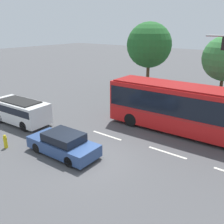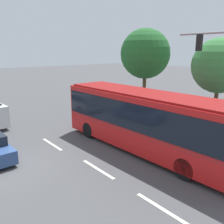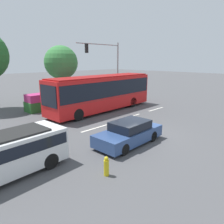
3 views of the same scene
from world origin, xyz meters
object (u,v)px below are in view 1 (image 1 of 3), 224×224
street_tree_left (149,45)px  sedan_foreground (63,144)px  fire_hydrant (5,142)px  city_bus (189,107)px  suv_left_lane (21,110)px

street_tree_left → sedan_foreground: bearing=-78.2°
sedan_foreground → fire_hydrant: (-3.38, -1.63, -0.22)m
city_bus → suv_left_lane: (-10.71, -5.84, -0.83)m
city_bus → street_tree_left: size_ratio=1.52×
city_bus → street_tree_left: (-7.66, 7.82, 3.26)m
city_bus → fire_hydrant: 11.93m
sedan_foreground → suv_left_lane: size_ratio=0.91×
city_bus → street_tree_left: bearing=-47.4°
city_bus → sedan_foreground: size_ratio=2.59×
sedan_foreground → fire_hydrant: size_ratio=5.11×
fire_hydrant → suv_left_lane: bearing=133.4°
suv_left_lane → city_bus: bearing=-154.7°
street_tree_left → suv_left_lane: bearing=-102.6°
suv_left_lane → sedan_foreground: bearing=164.3°
city_bus → fire_hydrant: (-7.89, -8.82, -1.47)m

